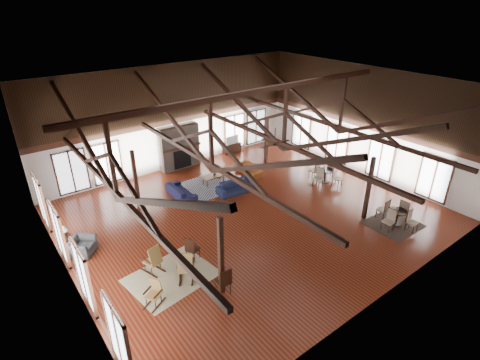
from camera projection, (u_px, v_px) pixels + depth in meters
floor at (249, 213)px, 17.73m from camera, size 16.00×16.00×0.00m
ceiling at (251, 86)px, 15.06m from camera, size 16.00×14.00×0.02m
wall_back at (174, 118)px, 21.40m from camera, size 16.00×0.02×6.00m
wall_front at (393, 225)px, 11.39m from camera, size 16.00×0.02×6.00m
wall_left at (56, 212)px, 12.07m from camera, size 0.02×14.00×6.00m
wall_right at (363, 122)px, 20.71m from camera, size 0.02×14.00×6.00m
roof_truss at (251, 133)px, 15.94m from camera, size 15.60×14.07×3.14m
post_grid at (250, 185)px, 17.05m from camera, size 8.16×7.16×3.05m
fireplace at (179, 147)px, 21.92m from camera, size 2.50×0.69×2.60m
ceiling_fan at (275, 143)px, 15.62m from camera, size 1.60×1.60×0.75m
sofa_navy_front at (236, 187)px, 19.53m from camera, size 2.15×1.03×0.61m
sofa_navy_left at (181, 191)px, 19.08m from camera, size 2.08×0.86×0.60m
sofa_orange at (249, 169)px, 21.62m from camera, size 1.92×0.82×0.55m
coffee_table at (213, 176)px, 20.38m from camera, size 1.25×0.63×0.48m
vase at (214, 174)px, 20.35m from camera, size 0.21×0.21×0.17m
armchair at (82, 246)px, 14.89m from camera, size 1.29×1.30×0.64m
side_table_lamp at (66, 240)px, 15.11m from camera, size 0.43×0.43×1.10m
rocking_chair_a at (154, 260)px, 13.75m from camera, size 0.71×0.99×1.15m
rocking_chair_b at (186, 267)px, 13.35m from camera, size 0.95×1.07×1.22m
rocking_chair_c at (155, 292)px, 12.39m from camera, size 0.87×0.73×0.99m
side_chair_a at (191, 248)px, 14.31m from camera, size 0.60×0.60×1.06m
side_chair_b at (224, 280)px, 12.64m from camera, size 0.48×0.48×1.11m
cafe_table_near at (397, 215)px, 16.67m from camera, size 1.90×1.90×0.99m
cafe_table_far at (325, 173)px, 20.52m from camera, size 1.99×1.99×1.02m
cup_near at (397, 209)px, 16.64m from camera, size 0.16×0.16×0.10m
cup_far at (324, 169)px, 20.39m from camera, size 0.13×0.13×0.10m
tv_console at (232, 148)px, 24.50m from camera, size 1.20×0.45×0.60m
television at (231, 140)px, 24.22m from camera, size 0.98×0.20×0.56m
rug_tan at (171, 277)px, 13.74m from camera, size 3.28×2.74×0.01m
rug_navy at (212, 185)px, 20.38m from camera, size 3.48×2.63×0.01m
rug_dark at (393, 224)px, 16.89m from camera, size 2.20×2.01×0.01m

